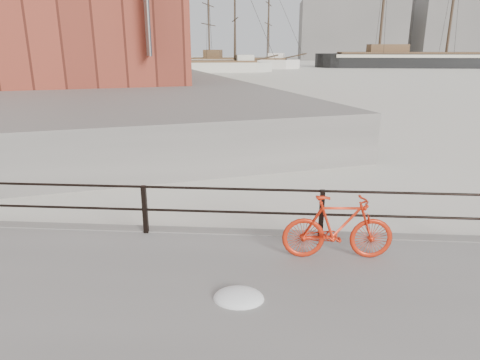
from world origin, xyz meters
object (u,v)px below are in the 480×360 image
(workboat_near, at_px, (9,92))
(schooner_left, at_px, (201,72))
(barque_black, at_px, (444,68))
(workboat_far, at_px, (63,82))
(bicycle, at_px, (338,227))
(schooner_mid, at_px, (238,68))

(workboat_near, bearing_deg, schooner_left, 34.48)
(barque_black, xyz_separation_m, workboat_far, (-59.49, -42.00, 0.00))
(barque_black, xyz_separation_m, workboat_near, (-58.79, -53.99, 0.00))
(barque_black, relative_size, schooner_left, 2.29)
(barque_black, height_order, workboat_near, barque_black)
(workboat_near, height_order, workboat_far, same)
(bicycle, xyz_separation_m, workboat_near, (-25.42, 31.19, -0.94))
(workboat_far, bearing_deg, barque_black, 7.59)
(bicycle, bearing_deg, schooner_mid, 92.62)
(bicycle, distance_m, schooner_mid, 80.52)
(schooner_left, xyz_separation_m, workboat_near, (-12.09, -35.23, 0.00))
(schooner_mid, bearing_deg, bicycle, -78.37)
(workboat_near, bearing_deg, workboat_far, 56.77)
(schooner_mid, xyz_separation_m, workboat_far, (-18.04, -36.93, 0.00))
(bicycle, distance_m, barque_black, 91.49)
(schooner_left, relative_size, workboat_far, 2.56)
(barque_black, bearing_deg, workboat_near, -136.45)
(bicycle, relative_size, workboat_near, 0.15)
(barque_black, bearing_deg, workboat_far, -143.79)
(schooner_mid, bearing_deg, schooner_left, -105.11)
(bicycle, bearing_deg, schooner_left, 98.21)
(schooner_mid, relative_size, workboat_far, 2.59)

